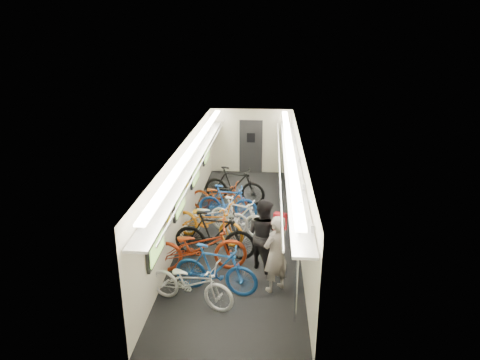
% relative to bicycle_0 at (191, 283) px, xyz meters
% --- Properties ---
extents(train_car_shell, '(10.00, 10.00, 10.00)m').
position_rel_bicycle_0_xyz_m(train_car_shell, '(0.38, 4.10, 1.18)').
color(train_car_shell, black).
rests_on(train_car_shell, ground).
extents(bicycle_0, '(1.91, 1.18, 0.95)m').
position_rel_bicycle_0_xyz_m(bicycle_0, '(0.00, 0.00, 0.00)').
color(bicycle_0, silver).
rests_on(bicycle_0, ground).
extents(bicycle_1, '(1.84, 0.86, 1.07)m').
position_rel_bicycle_0_xyz_m(bicycle_1, '(0.42, 0.43, 0.06)').
color(bicycle_1, navy).
rests_on(bicycle_1, ground).
extents(bicycle_2, '(2.26, 1.07, 1.14)m').
position_rel_bicycle_0_xyz_m(bicycle_2, '(-0.07, 1.26, 0.10)').
color(bicycle_2, '#9B2D10').
rests_on(bicycle_2, ground).
extents(bicycle_3, '(2.01, 0.78, 1.18)m').
position_rel_bicycle_0_xyz_m(bicycle_3, '(0.23, 1.84, 0.11)').
color(bicycle_3, black).
rests_on(bicycle_3, ground).
extents(bicycle_4, '(2.14, 1.46, 1.06)m').
position_rel_bicycle_0_xyz_m(bicycle_4, '(-0.05, 2.69, 0.06)').
color(bicycle_4, orange).
rests_on(bicycle_4, ground).
extents(bicycle_5, '(1.74, 1.13, 1.02)m').
position_rel_bicycle_0_xyz_m(bicycle_5, '(0.67, 3.10, 0.03)').
color(bicycle_5, white).
rests_on(bicycle_5, ground).
extents(bicycle_6, '(1.90, 0.67, 1.00)m').
position_rel_bicycle_0_xyz_m(bicycle_6, '(0.00, 3.02, 0.02)').
color(bicycle_6, silver).
rests_on(bicycle_6, ground).
extents(bicycle_7, '(1.74, 0.67, 1.02)m').
position_rel_bicycle_0_xyz_m(bicycle_7, '(0.31, 4.04, 0.03)').
color(bicycle_7, '#194697').
rests_on(bicycle_7, ground).
extents(bicycle_8, '(1.90, 1.11, 0.95)m').
position_rel_bicycle_0_xyz_m(bicycle_8, '(0.01, 4.53, -0.00)').
color(bicycle_8, maroon).
rests_on(bicycle_8, ground).
extents(bicycle_9, '(2.03, 1.01, 1.17)m').
position_rel_bicycle_0_xyz_m(bicycle_9, '(0.39, 5.23, 0.11)').
color(bicycle_9, black).
rests_on(bicycle_9, ground).
extents(passenger_near, '(0.72, 0.69, 1.66)m').
position_rel_bicycle_0_xyz_m(passenger_near, '(1.63, 0.61, 0.35)').
color(passenger_near, gray).
rests_on(passenger_near, ground).
extents(passenger_mid, '(1.01, 1.01, 1.65)m').
position_rel_bicycle_0_xyz_m(passenger_mid, '(1.36, 1.49, 0.35)').
color(passenger_mid, black).
rests_on(passenger_mid, ground).
extents(backpack, '(0.29, 0.23, 0.38)m').
position_rel_bicycle_0_xyz_m(backpack, '(1.71, 1.19, 0.81)').
color(backpack, '#A01017').
rests_on(backpack, passenger_near).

